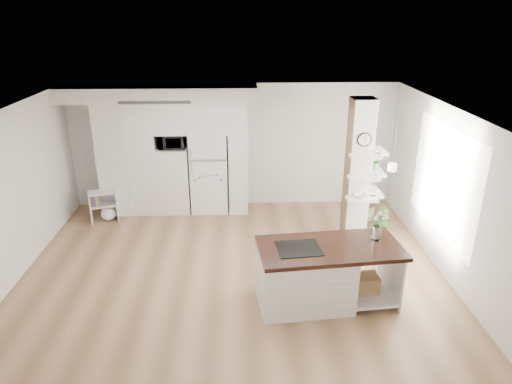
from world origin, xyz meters
TOP-DOWN VIEW (x-y plane):
  - floor at (0.00, 0.00)m, footprint 7.00×6.00m
  - room at (0.00, 0.00)m, footprint 7.04×6.04m
  - cabinet_wall at (-1.45, 2.67)m, footprint 4.00×0.71m
  - refrigerator at (-0.53, 2.68)m, footprint 0.78×0.69m
  - column at (2.38, 1.13)m, footprint 0.69×0.90m
  - window at (3.48, 0.30)m, footprint 0.00×2.40m
  - pendant_light at (1.70, 0.15)m, footprint 0.12×0.12m
  - kitchen_island at (1.19, -0.85)m, footprint 2.16×1.19m
  - bookshelf at (-2.68, 2.17)m, footprint 0.62×0.46m
  - floor_plant_a at (2.70, 1.67)m, footprint 0.28×0.24m
  - floor_plant_b at (3.00, 1.64)m, footprint 0.28×0.28m
  - microwave at (-1.27, 2.62)m, footprint 0.54×0.37m
  - shelf_plant at (2.63, 1.30)m, footprint 0.27×0.23m
  - decor_bowl at (2.30, 0.90)m, footprint 0.22×0.22m

SIDE VIEW (x-z plane):
  - floor at x=0.00m, z-range -0.01..0.01m
  - floor_plant_b at x=3.00m, z-range 0.00..0.43m
  - floor_plant_a at x=2.70m, z-range 0.00..0.47m
  - bookshelf at x=-2.68m, z-range -0.04..0.61m
  - kitchen_island at x=1.19m, z-range -0.27..1.24m
  - refrigerator at x=-0.53m, z-range 0.00..1.75m
  - decor_bowl at x=2.30m, z-range 0.98..1.03m
  - column at x=2.38m, z-range 0.00..2.70m
  - window at x=3.48m, z-range 0.30..2.70m
  - cabinet_wall at x=-1.45m, z-range 0.16..2.86m
  - shelf_plant at x=2.63m, z-range 1.38..1.67m
  - microwave at x=-1.27m, z-range 1.42..1.72m
  - room at x=0.00m, z-range 0.50..3.22m
  - pendant_light at x=1.70m, z-range 2.07..2.17m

